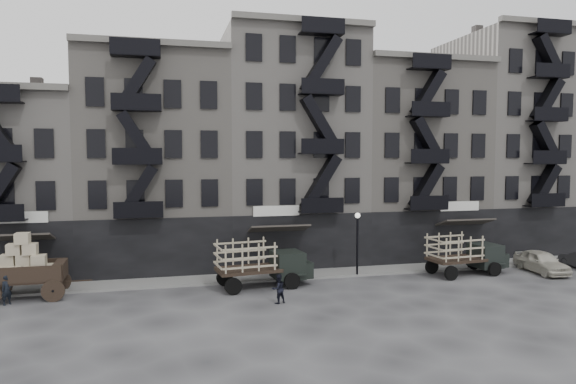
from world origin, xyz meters
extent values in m
plane|color=#38383A|center=(0.00, 0.00, 0.00)|extent=(140.00, 140.00, 0.00)
cube|color=slate|center=(0.00, 3.75, 0.07)|extent=(55.00, 2.50, 0.15)
cube|color=#9E9891|center=(-20.00, 10.00, 6.00)|extent=(10.00, 10.00, 12.00)
cube|color=#4C4744|center=(-17.50, 10.00, 12.60)|extent=(0.70, 0.70, 1.20)
cube|color=gray|center=(-10.00, 10.00, 7.50)|extent=(10.00, 10.00, 15.00)
cube|color=black|center=(-10.00, 5.05, 2.00)|extent=(10.00, 0.35, 4.00)
cube|color=#595651|center=(-10.00, 4.85, 15.20)|extent=(10.00, 0.50, 0.40)
cube|color=#4C4744|center=(-13.00, 10.00, 15.60)|extent=(0.70, 0.70, 1.20)
cube|color=#4C4744|center=(-7.50, 10.00, 15.60)|extent=(0.70, 0.70, 1.20)
cube|color=#9E9891|center=(0.00, 10.00, 8.50)|extent=(10.00, 10.00, 17.00)
cube|color=black|center=(0.00, 5.05, 2.00)|extent=(10.00, 0.35, 4.00)
cube|color=#595651|center=(0.00, 4.85, 17.20)|extent=(10.00, 0.50, 0.40)
cube|color=#4C4744|center=(-3.00, 10.00, 17.60)|extent=(0.70, 0.70, 1.20)
cube|color=#4C4744|center=(2.50, 10.00, 17.60)|extent=(0.70, 0.70, 1.20)
cube|color=gray|center=(10.00, 10.00, 7.50)|extent=(10.00, 10.00, 15.00)
cube|color=black|center=(10.00, 5.05, 2.00)|extent=(10.00, 0.35, 4.00)
cube|color=#595651|center=(10.00, 4.85, 15.20)|extent=(10.00, 0.50, 0.40)
cube|color=#4C4744|center=(7.00, 10.00, 15.60)|extent=(0.70, 0.70, 1.20)
cube|color=#4C4744|center=(12.50, 10.00, 15.60)|extent=(0.70, 0.70, 1.20)
cube|color=#9E9891|center=(20.00, 10.00, 9.00)|extent=(10.00, 10.00, 18.00)
cube|color=black|center=(20.00, 5.05, 2.00)|extent=(10.00, 0.35, 4.00)
cube|color=#595651|center=(20.00, 4.85, 18.20)|extent=(10.00, 0.50, 0.40)
cube|color=#4C4744|center=(17.00, 10.00, 18.60)|extent=(0.70, 0.70, 1.20)
cube|color=#4C4744|center=(22.50, 10.00, 18.60)|extent=(0.70, 0.70, 1.20)
cylinder|color=black|center=(3.00, 2.60, 2.00)|extent=(0.14, 0.14, 4.00)
sphere|color=silver|center=(3.00, 2.60, 4.10)|extent=(0.36, 0.36, 0.36)
cube|color=black|center=(-17.06, 2.03, 1.12)|extent=(4.09, 2.21, 0.22)
cylinder|color=black|center=(-18.66, 3.13, 0.62)|extent=(1.24, 0.13, 1.24)
cylinder|color=black|center=(-15.47, 0.94, 0.62)|extent=(1.24, 0.13, 1.24)
cylinder|color=black|center=(-15.51, 3.19, 0.62)|extent=(1.24, 0.13, 1.24)
cube|color=black|center=(-15.26, 2.07, 1.57)|extent=(0.59, 1.81, 0.90)
cube|color=black|center=(-4.55, 1.28, 1.16)|extent=(3.98, 2.63, 0.20)
cube|color=black|center=(-2.03, 1.57, 1.27)|extent=(1.98, 2.18, 1.66)
cube|color=black|center=(-1.04, 1.69, 0.94)|extent=(1.07, 1.75, 0.99)
cylinder|color=black|center=(-2.01, 0.47, 0.50)|extent=(1.01, 0.36, 0.99)
cylinder|color=black|center=(-2.27, 2.66, 0.50)|extent=(1.01, 0.36, 0.99)
cylinder|color=black|center=(-5.63, 0.04, 0.50)|extent=(1.01, 0.36, 0.99)
cylinder|color=black|center=(-5.89, 2.23, 0.50)|extent=(1.01, 0.36, 0.99)
cube|color=black|center=(9.57, 1.31, 1.10)|extent=(3.76, 2.45, 0.19)
cube|color=black|center=(11.97, 1.55, 1.21)|extent=(1.86, 2.05, 1.58)
cube|color=black|center=(12.91, 1.65, 0.89)|extent=(0.99, 1.65, 0.95)
cylinder|color=black|center=(11.97, 0.50, 0.47)|extent=(0.96, 0.32, 0.95)
cylinder|color=black|center=(11.76, 2.59, 0.47)|extent=(0.96, 0.32, 0.95)
cylinder|color=black|center=(8.52, 0.15, 0.47)|extent=(0.96, 0.32, 0.95)
cylinder|color=black|center=(8.31, 2.24, 0.47)|extent=(0.96, 0.32, 0.95)
imported|color=#BBB7A8|center=(15.79, 0.68, 0.76)|extent=(2.12, 4.59, 1.52)
imported|color=black|center=(-17.77, 0.96, 0.82)|extent=(0.70, 0.69, 1.63)
imported|color=black|center=(-3.47, -2.25, 0.80)|extent=(0.94, 0.83, 1.60)
camera|label=1|loc=(-9.47, -29.08, 8.02)|focal=32.00mm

